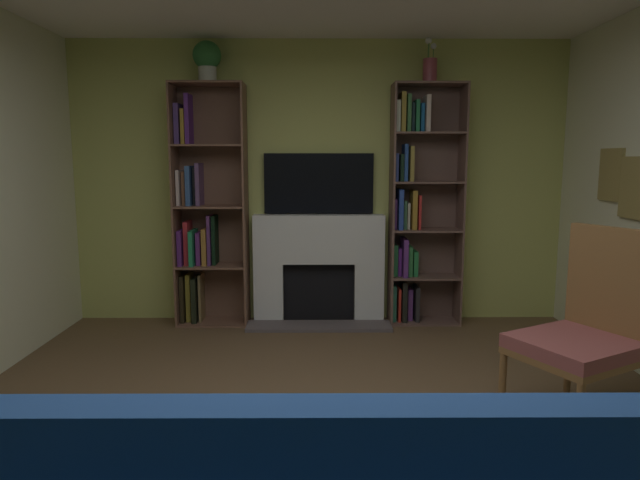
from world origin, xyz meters
TOP-DOWN VIEW (x-y plane):
  - ground_plane at (0.00, 0.00)m, footprint 6.66×6.66m
  - wall_back_accent at (0.00, 2.81)m, footprint 4.76×0.06m
  - fireplace at (0.00, 2.68)m, footprint 1.34×0.48m
  - tv at (0.00, 2.75)m, footprint 1.03×0.06m
  - bookshelf_left at (-1.08, 2.66)m, footprint 0.66×0.33m
  - bookshelf_right at (0.92, 2.66)m, footprint 0.66×0.31m
  - potted_plant at (-1.00, 2.63)m, footprint 0.25×0.25m
  - vase_with_flowers at (1.00, 2.63)m, footprint 0.13×0.13m
  - armchair at (1.58, 0.63)m, footprint 0.84×0.81m

SIDE VIEW (x-z plane):
  - ground_plane at x=0.00m, z-range 0.00..0.00m
  - fireplace at x=0.00m, z-range 0.02..1.04m
  - armchair at x=1.58m, z-range -0.02..1.13m
  - bookshelf_left at x=-1.08m, z-range -0.09..2.14m
  - bookshelf_right at x=0.92m, z-range -0.02..2.20m
  - tv at x=0.00m, z-range 1.03..1.60m
  - wall_back_accent at x=0.00m, z-range 0.00..2.64m
  - vase_with_flowers at x=1.00m, z-range 2.17..2.56m
  - potted_plant at x=-1.00m, z-range 2.25..2.62m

